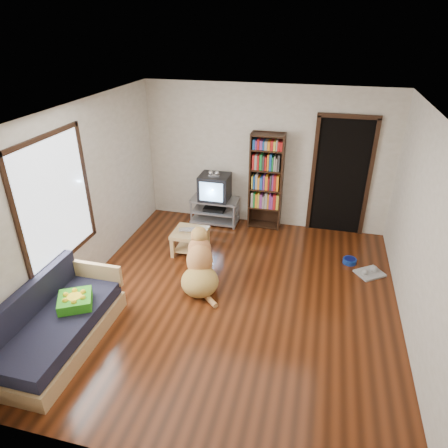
% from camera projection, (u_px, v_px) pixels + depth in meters
% --- Properties ---
extents(ground, '(5.00, 5.00, 0.00)m').
position_uv_depth(ground, '(234.00, 299.00, 5.70)').
color(ground, '#57240E').
rests_on(ground, ground).
extents(ceiling, '(5.00, 5.00, 0.00)m').
position_uv_depth(ceiling, '(237.00, 114.00, 4.50)').
color(ceiling, white).
rests_on(ceiling, ground).
extents(wall_back, '(4.50, 0.00, 4.50)m').
position_uv_depth(wall_back, '(266.00, 158.00, 7.25)').
color(wall_back, beige).
rests_on(wall_back, ground).
extents(wall_front, '(4.50, 0.00, 4.50)m').
position_uv_depth(wall_front, '(161.00, 363.00, 2.95)').
color(wall_front, beige).
rests_on(wall_front, ground).
extents(wall_left, '(0.00, 5.00, 5.00)m').
position_uv_depth(wall_left, '(79.00, 200.00, 5.59)').
color(wall_left, beige).
rests_on(wall_left, ground).
extents(wall_right, '(0.00, 5.00, 5.00)m').
position_uv_depth(wall_right, '(425.00, 238.00, 4.61)').
color(wall_right, beige).
rests_on(wall_right, ground).
extents(green_cushion, '(0.53, 0.53, 0.13)m').
position_uv_depth(green_cushion, '(75.00, 301.00, 4.89)').
color(green_cushion, green).
rests_on(green_cushion, sofa).
extents(laptop, '(0.40, 0.32, 0.03)m').
position_uv_depth(laptop, '(189.00, 231.00, 6.62)').
color(laptop, white).
rests_on(laptop, coffee_table).
extents(dog_bowl, '(0.22, 0.22, 0.08)m').
position_uv_depth(dog_bowl, '(350.00, 261.00, 6.51)').
color(dog_bowl, navy).
rests_on(dog_bowl, ground).
extents(grey_rag, '(0.51, 0.49, 0.03)m').
position_uv_depth(grey_rag, '(370.00, 273.00, 6.24)').
color(grey_rag, '#9C9C9C').
rests_on(grey_rag, ground).
extents(window, '(0.03, 1.46, 1.70)m').
position_uv_depth(window, '(55.00, 201.00, 5.06)').
color(window, white).
rests_on(window, wall_left).
extents(doorway, '(1.03, 0.05, 2.19)m').
position_uv_depth(doorway, '(341.00, 174.00, 7.02)').
color(doorway, black).
rests_on(doorway, wall_back).
extents(tv_stand, '(0.90, 0.45, 0.50)m').
position_uv_depth(tv_stand, '(215.00, 210.00, 7.71)').
color(tv_stand, '#99999E').
rests_on(tv_stand, ground).
extents(crt_tv, '(0.55, 0.52, 0.58)m').
position_uv_depth(crt_tv, '(215.00, 187.00, 7.51)').
color(crt_tv, black).
rests_on(crt_tv, tv_stand).
extents(bookshelf, '(0.60, 0.30, 1.80)m').
position_uv_depth(bookshelf, '(266.00, 177.00, 7.24)').
color(bookshelf, black).
rests_on(bookshelf, ground).
extents(sofa, '(0.80, 1.80, 0.80)m').
position_uv_depth(sofa, '(57.00, 327.00, 4.80)').
color(sofa, tan).
rests_on(sofa, ground).
extents(coffee_table, '(0.55, 0.55, 0.40)m').
position_uv_depth(coffee_table, '(190.00, 237.00, 6.71)').
color(coffee_table, tan).
rests_on(coffee_table, ground).
extents(dog, '(0.70, 0.98, 0.88)m').
position_uv_depth(dog, '(200.00, 267.00, 5.85)').
color(dog, '#B89946').
rests_on(dog, ground).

